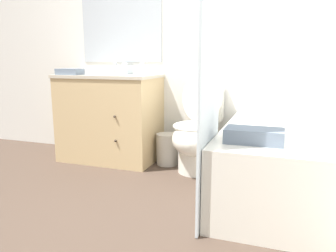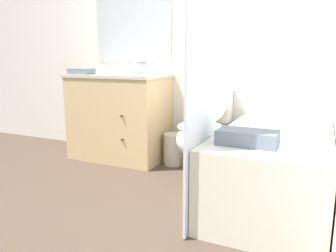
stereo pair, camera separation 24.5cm
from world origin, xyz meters
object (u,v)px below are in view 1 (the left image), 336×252
toilet (198,134)px  hand_towel_folded (70,72)px  vanity_cabinet (110,116)px  bathtub (273,163)px  tissue_box (125,69)px  sink_faucet (119,70)px  wastebasket (167,149)px  bath_towel_folded (254,136)px  soap_dispenser (143,69)px

toilet → hand_towel_folded: bearing=-175.7°
vanity_cabinet → bathtub: size_ratio=0.66×
hand_towel_folded → tissue_box: bearing=37.7°
sink_faucet → tissue_box: (0.10, -0.06, 0.01)m
wastebasket → bath_towel_folded: 1.35m
sink_faucet → bath_towel_folded: size_ratio=0.41×
vanity_cabinet → toilet: (0.93, -0.08, -0.09)m
toilet → soap_dispenser: size_ratio=6.85×
tissue_box → soap_dispenser: size_ratio=1.04×
sink_faucet → soap_dispenser: size_ratio=1.07×
sink_faucet → wastebasket: 0.98m
vanity_cabinet → hand_towel_folded: (-0.33, -0.18, 0.45)m
soap_dispenser → bathtub: bearing=-18.7°
soap_dispenser → tissue_box: bearing=145.7°
hand_towel_folded → vanity_cabinet: bearing=28.4°
vanity_cabinet → bath_towel_folded: (1.49, -0.92, 0.12)m
soap_dispenser → hand_towel_folded: (-0.71, -0.14, -0.03)m
toilet → tissue_box: 1.03m
vanity_cabinet → sink_faucet: size_ratio=6.83×
sink_faucet → soap_dispenser: 0.46m
vanity_cabinet → wastebasket: bearing=1.8°
tissue_box → bath_towel_folded: (1.39, -1.07, -0.35)m
sink_faucet → wastebasket: bearing=-17.5°
toilet → tissue_box: size_ratio=6.62×
toilet → bathtub: 0.76m
toilet → hand_towel_folded: (-1.26, -0.09, 0.54)m
toilet → wastebasket: (-0.33, 0.10, -0.20)m
bathtub → wastebasket: (-0.99, 0.47, -0.11)m
bathtub → tissue_box: bearing=158.1°
wastebasket → tissue_box: size_ratio=2.20×
vanity_cabinet → hand_towel_folded: bearing=-151.6°
soap_dispenser → vanity_cabinet: bearing=174.2°
vanity_cabinet → wastebasket: vanity_cabinet is taller
tissue_box → hand_towel_folded: (-0.43, -0.33, -0.02)m
sink_faucet → toilet: 1.12m
tissue_box → sink_faucet: bearing=150.9°
vanity_cabinet → wastebasket: (0.60, 0.02, -0.29)m
vanity_cabinet → toilet: bearing=-5.0°
wastebasket → tissue_box: tissue_box is taller
toilet → bathtub: toilet is taller
sink_faucet → soap_dispenser: (0.38, -0.25, 0.02)m
wastebasket → soap_dispenser: size_ratio=2.28×
vanity_cabinet → sink_faucet: sink_faucet is taller
hand_towel_folded → toilet: bearing=4.3°
toilet → soap_dispenser: 0.79m
soap_dispenser → hand_towel_folded: soap_dispenser is taller
sink_faucet → bath_towel_folded: (1.49, -1.12, -0.34)m
tissue_box → soap_dispenser: 0.34m
vanity_cabinet → soap_dispenser: 0.61m
bathtub → wastebasket: bearing=154.7°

